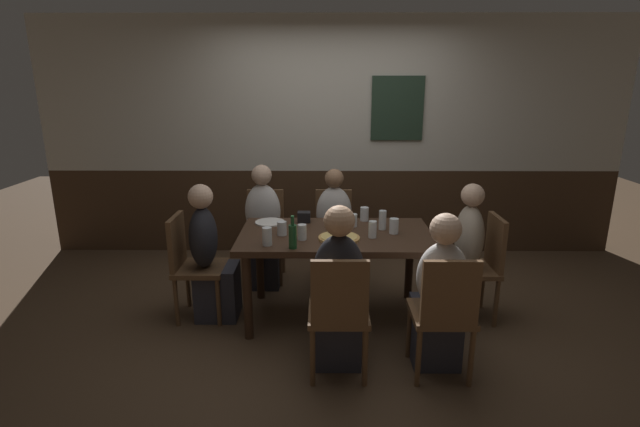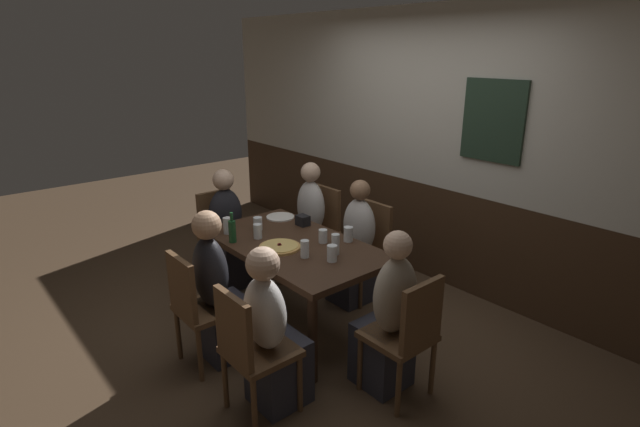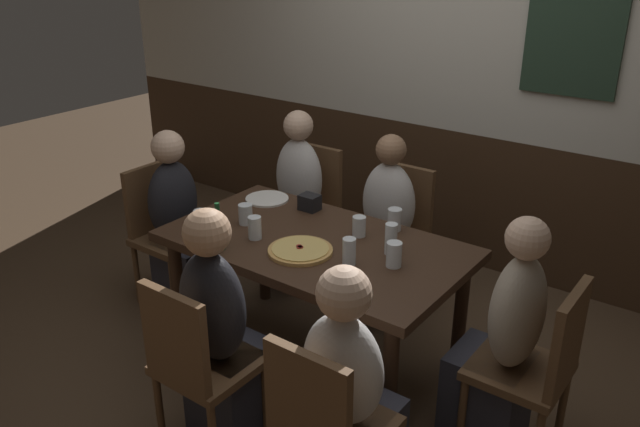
# 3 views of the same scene
# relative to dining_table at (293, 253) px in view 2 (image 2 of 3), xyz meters

# --- Properties ---
(ground_plane) EXTENTS (12.00, 12.00, 0.00)m
(ground_plane) POSITION_rel_dining_table_xyz_m (0.00, 0.00, -0.65)
(ground_plane) COLOR #4C3826
(wall_back) EXTENTS (6.40, 0.13, 2.60)m
(wall_back) POSITION_rel_dining_table_xyz_m (0.00, 1.65, 0.65)
(wall_back) COLOR #3D2819
(wall_back) RESTS_ON ground_plane
(dining_table) EXTENTS (1.55, 0.88, 0.74)m
(dining_table) POSITION_rel_dining_table_xyz_m (0.00, 0.00, 0.00)
(dining_table) COLOR #382316
(dining_table) RESTS_ON ground_plane
(chair_left_far) EXTENTS (0.40, 0.40, 0.88)m
(chair_left_far) POSITION_rel_dining_table_xyz_m (-0.68, 0.85, -0.16)
(chair_left_far) COLOR brown
(chair_left_far) RESTS_ON ground_plane
(chair_mid_far) EXTENTS (0.40, 0.40, 0.88)m
(chair_mid_far) POSITION_rel_dining_table_xyz_m (0.00, 0.85, -0.16)
(chair_mid_far) COLOR brown
(chair_mid_far) RESTS_ON ground_plane
(chair_right_near) EXTENTS (0.40, 0.40, 0.88)m
(chair_right_near) POSITION_rel_dining_table_xyz_m (0.68, -0.85, -0.16)
(chair_right_near) COLOR brown
(chair_right_near) RESTS_ON ground_plane
(chair_mid_near) EXTENTS (0.40, 0.40, 0.88)m
(chair_mid_near) POSITION_rel_dining_table_xyz_m (0.00, -0.85, -0.16)
(chair_mid_near) COLOR brown
(chair_mid_near) RESTS_ON ground_plane
(chair_head_west) EXTENTS (0.40, 0.40, 0.88)m
(chair_head_west) POSITION_rel_dining_table_xyz_m (-1.19, 0.00, -0.16)
(chair_head_west) COLOR brown
(chair_head_west) RESTS_ON ground_plane
(chair_head_east) EXTENTS (0.40, 0.40, 0.88)m
(chair_head_east) POSITION_rel_dining_table_xyz_m (1.19, 0.00, -0.16)
(chair_head_east) COLOR brown
(chair_head_east) RESTS_ON ground_plane
(person_left_far) EXTENTS (0.34, 0.37, 1.17)m
(person_left_far) POSITION_rel_dining_table_xyz_m (-0.68, 0.69, -0.16)
(person_left_far) COLOR #2D2D38
(person_left_far) RESTS_ON ground_plane
(person_mid_far) EXTENTS (0.34, 0.37, 1.13)m
(person_mid_far) POSITION_rel_dining_table_xyz_m (-0.00, 0.69, -0.18)
(person_mid_far) COLOR #2D2D38
(person_mid_far) RESTS_ON ground_plane
(person_right_near) EXTENTS (0.34, 0.37, 1.11)m
(person_right_near) POSITION_rel_dining_table_xyz_m (0.68, -0.69, -0.18)
(person_right_near) COLOR #2D2D38
(person_right_near) RESTS_ON ground_plane
(person_mid_near) EXTENTS (0.34, 0.37, 1.17)m
(person_mid_near) POSITION_rel_dining_table_xyz_m (0.00, -0.69, -0.16)
(person_mid_near) COLOR #2D2D38
(person_mid_near) RESTS_ON ground_plane
(person_head_west) EXTENTS (0.37, 0.34, 1.14)m
(person_head_west) POSITION_rel_dining_table_xyz_m (-1.03, 0.00, -0.17)
(person_head_west) COLOR #2D2D38
(person_head_west) RESTS_ON ground_plane
(person_head_east) EXTENTS (0.37, 0.34, 1.15)m
(person_head_east) POSITION_rel_dining_table_xyz_m (1.03, 0.00, -0.17)
(person_head_east) COLOR #2D2D38
(person_head_east) RESTS_ON ground_plane
(pizza) EXTENTS (0.32, 0.32, 0.03)m
(pizza) POSITION_rel_dining_table_xyz_m (0.02, -0.15, 0.10)
(pizza) COLOR tan
(pizza) RESTS_ON dining_table
(beer_glass_half) EXTENTS (0.07, 0.07, 0.11)m
(beer_glass_half) POSITION_rel_dining_table_xyz_m (0.15, 0.19, 0.13)
(beer_glass_half) COLOR silver
(beer_glass_half) RESTS_ON dining_table
(beer_glass_tall) EXTENTS (0.07, 0.07, 0.12)m
(beer_glass_tall) POSITION_rel_dining_table_xyz_m (-0.27, -0.16, 0.14)
(beer_glass_tall) COLOR silver
(beer_glass_tall) RESTS_ON dining_table
(tumbler_water) EXTENTS (0.07, 0.07, 0.12)m
(tumbler_water) POSITION_rel_dining_table_xyz_m (0.47, 0.00, 0.14)
(tumbler_water) COLOR silver
(tumbler_water) RESTS_ON dining_table
(tumbler_short) EXTENTS (0.06, 0.06, 0.13)m
(tumbler_short) POSITION_rel_dining_table_xyz_m (0.28, -0.11, 0.14)
(tumbler_short) COLOR silver
(tumbler_short) RESTS_ON dining_table
(pint_glass_pale) EXTENTS (0.06, 0.06, 0.16)m
(pint_glass_pale) POSITION_rel_dining_table_xyz_m (0.39, 0.10, 0.15)
(pint_glass_pale) COLOR silver
(pint_glass_pale) RESTS_ON dining_table
(highball_clear) EXTENTS (0.07, 0.07, 0.12)m
(highball_clear) POSITION_rel_dining_table_xyz_m (0.26, 0.36, 0.14)
(highball_clear) COLOR silver
(highball_clear) RESTS_ON dining_table
(pint_glass_stout) EXTENTS (0.07, 0.07, 0.14)m
(pint_glass_stout) POSITION_rel_dining_table_xyz_m (-0.52, -0.29, 0.15)
(pint_glass_stout) COLOR silver
(pint_glass_stout) RESTS_ON dining_table
(pint_glass_amber) EXTENTS (0.08, 0.08, 0.11)m
(pint_glass_amber) POSITION_rel_dining_table_xyz_m (-0.43, -0.05, 0.14)
(pint_glass_amber) COLOR silver
(pint_glass_amber) RESTS_ON dining_table
(beer_bottle_green) EXTENTS (0.06, 0.06, 0.25)m
(beer_bottle_green) POSITION_rel_dining_table_xyz_m (-0.33, -0.36, 0.18)
(beer_bottle_green) COLOR #194723
(beer_bottle_green) RESTS_ON dining_table
(plate_white_large) EXTENTS (0.26, 0.26, 0.01)m
(plate_white_large) POSITION_rel_dining_table_xyz_m (-0.56, 0.28, 0.09)
(plate_white_large) COLOR white
(plate_white_large) RESTS_ON dining_table
(condiment_caddy) EXTENTS (0.11, 0.09, 0.09)m
(condiment_caddy) POSITION_rel_dining_table_xyz_m (-0.27, 0.31, 0.13)
(condiment_caddy) COLOR black
(condiment_caddy) RESTS_ON dining_table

